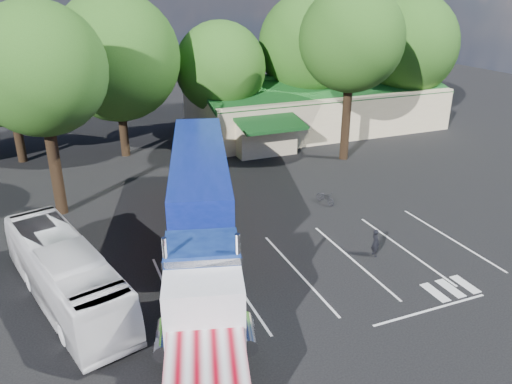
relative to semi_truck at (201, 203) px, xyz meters
name	(u,v)px	position (x,y,z in m)	size (l,w,h in m)	color
ground	(253,223)	(3.72, 2.01, -2.77)	(120.00, 120.00, 0.00)	black
event_hall	(314,107)	(17.46, 19.82, -0.56)	(24.20, 14.12, 5.55)	beige
tree_row_b	(7,72)	(-9.28, 19.81, 4.37)	(8.40, 8.40, 11.35)	black
tree_row_c	(116,57)	(-1.28, 18.21, 5.27)	(10.00, 10.00, 13.05)	black
tree_row_d	(220,68)	(7.72, 19.51, 3.82)	(8.00, 8.00, 10.60)	black
tree_row_e	(309,45)	(16.72, 20.01, 5.32)	(9.60, 9.60, 12.90)	black
tree_row_f	(404,45)	(26.72, 18.81, 5.02)	(10.40, 10.40, 13.00)	black
tree_near_left	(39,70)	(-6.78, 8.01, 6.04)	(7.60, 7.60, 12.65)	black
tree_near_right	(352,40)	(15.22, 10.51, 6.70)	(8.00, 8.00, 13.50)	black
semi_truck	(201,203)	(0.00, 0.00, 0.00)	(9.06, 23.24, 4.89)	black
woman	(375,243)	(8.22, -3.99, -2.01)	(0.55, 0.36, 1.52)	black
bicycle	(325,197)	(9.22, 3.01, -2.34)	(0.57, 1.63, 0.85)	black
tour_bus	(65,274)	(-6.92, -2.34, -1.29)	(2.47, 10.57, 2.94)	silver
silver_sedan	(247,141)	(8.72, 15.68, -1.98)	(1.66, 4.75, 1.57)	#B1B4B9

